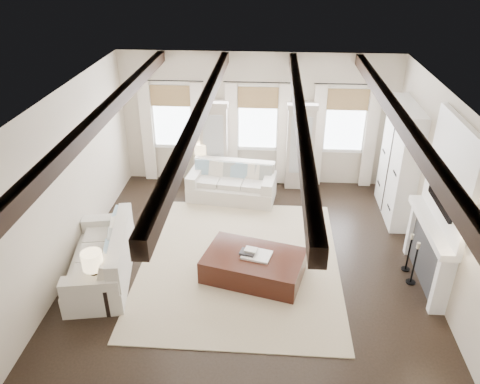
# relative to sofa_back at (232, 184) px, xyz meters

# --- Properties ---
(ground) EXTENTS (7.50, 7.50, 0.00)m
(ground) POSITION_rel_sofa_back_xyz_m (0.54, -2.81, -0.35)
(ground) COLOR black
(ground) RESTS_ON ground
(room_shell) EXTENTS (6.54, 7.54, 3.22)m
(room_shell) POSITION_rel_sofa_back_xyz_m (1.29, -1.92, 1.54)
(room_shell) COLOR beige
(room_shell) RESTS_ON ground
(area_rug) EXTENTS (3.69, 4.38, 0.02)m
(area_rug) POSITION_rel_sofa_back_xyz_m (0.36, -2.54, -0.34)
(area_rug) COLOR #BBAC8D
(area_rug) RESTS_ON ground
(sofa_back) EXTENTS (2.09, 1.15, 0.86)m
(sofa_back) POSITION_rel_sofa_back_xyz_m (0.00, 0.00, 0.00)
(sofa_back) COLOR silver
(sofa_back) RESTS_ON ground
(sofa_left) EXTENTS (1.34, 2.30, 0.92)m
(sofa_left) POSITION_rel_sofa_back_xyz_m (-2.02, -3.10, 0.02)
(sofa_left) COLOR silver
(sofa_left) RESTS_ON ground
(ottoman) EXTENTS (1.95, 1.48, 0.45)m
(ottoman) POSITION_rel_sofa_back_xyz_m (0.63, -2.91, -0.12)
(ottoman) COLOR black
(ottoman) RESTS_ON ground
(tray) EXTENTS (0.58, 0.49, 0.04)m
(tray) POSITION_rel_sofa_back_xyz_m (0.69, -2.92, 0.12)
(tray) COLOR white
(tray) RESTS_ON ottoman
(book_lower) EXTENTS (0.30, 0.26, 0.04)m
(book_lower) POSITION_rel_sofa_back_xyz_m (0.52, -2.91, 0.16)
(book_lower) COLOR #262628
(book_lower) RESTS_ON tray
(book_upper) EXTENTS (0.26, 0.22, 0.03)m
(book_upper) POSITION_rel_sofa_back_xyz_m (0.58, -2.87, 0.20)
(book_upper) COLOR beige
(book_upper) RESTS_ON book_lower
(side_table_front) EXTENTS (0.51, 0.51, 0.51)m
(side_table_front) POSITION_rel_sofa_back_xyz_m (-1.88, -3.88, -0.10)
(side_table_front) COLOR black
(side_table_front) RESTS_ON ground
(lamp_front) EXTENTS (0.33, 0.33, 0.57)m
(lamp_front) POSITION_rel_sofa_back_xyz_m (-1.88, -3.88, 0.55)
(lamp_front) COLOR black
(lamp_front) RESTS_ON side_table_front
(side_table_back) EXTENTS (0.36, 0.36, 0.54)m
(side_table_back) POSITION_rel_sofa_back_xyz_m (-0.79, 0.61, -0.08)
(side_table_back) COLOR black
(side_table_back) RESTS_ON ground
(lamp_back) EXTENTS (0.33, 0.33, 0.56)m
(lamp_back) POSITION_rel_sofa_back_xyz_m (-0.79, 0.61, 0.57)
(lamp_back) COLOR black
(lamp_back) RESTS_ON side_table_back
(candlestick_near) EXTENTS (0.17, 0.17, 0.85)m
(candlestick_near) POSITION_rel_sofa_back_xyz_m (3.44, -2.90, 0.00)
(candlestick_near) COLOR black
(candlestick_near) RESTS_ON ground
(candlestick_far) EXTENTS (0.16, 0.16, 0.78)m
(candlestick_far) POSITION_rel_sofa_back_xyz_m (3.44, -2.52, -0.03)
(candlestick_far) COLOR black
(candlestick_far) RESTS_ON ground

